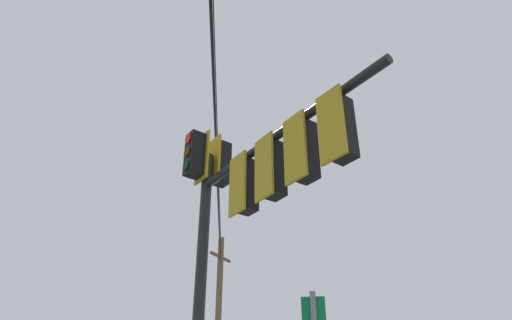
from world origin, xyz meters
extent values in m
cylinder|color=black|center=(-0.51, 0.73, 2.91)|extent=(0.20, 0.20, 5.81)
cylinder|color=black|center=(0.94, 2.33, 5.18)|extent=(3.00, 3.28, 0.14)
cube|color=black|center=(-0.73, 0.93, 5.73)|extent=(0.42, 0.42, 0.90)
cube|color=#B29319|center=(-0.60, 0.82, 5.73)|extent=(0.33, 0.35, 1.04)
cylinder|color=red|center=(-0.85, 1.05, 6.03)|extent=(0.16, 0.17, 0.20)
cylinder|color=#3C2703|center=(-0.85, 1.05, 5.73)|extent=(0.16, 0.17, 0.20)
cylinder|color=black|center=(-0.85, 1.05, 5.43)|extent=(0.16, 0.17, 0.20)
cube|color=black|center=(-0.28, 0.53, 5.73)|extent=(0.42, 0.42, 0.90)
cube|color=#B29319|center=(-0.41, 0.64, 5.73)|extent=(0.33, 0.35, 1.04)
cylinder|color=red|center=(-0.16, 0.42, 6.03)|extent=(0.16, 0.17, 0.20)
cylinder|color=#3C2703|center=(-0.16, 0.42, 5.73)|extent=(0.16, 0.17, 0.20)
cylinder|color=black|center=(-0.16, 0.42, 5.43)|extent=(0.16, 0.17, 0.20)
cube|color=black|center=(0.37, 1.69, 4.63)|extent=(0.42, 0.42, 0.90)
cube|color=#B29319|center=(0.49, 1.58, 4.63)|extent=(0.33, 0.35, 1.04)
cylinder|color=red|center=(0.25, 1.81, 4.93)|extent=(0.16, 0.17, 0.20)
cylinder|color=#3C2703|center=(0.25, 1.81, 4.63)|extent=(0.16, 0.17, 0.20)
cylinder|color=black|center=(0.25, 1.81, 4.33)|extent=(0.16, 0.17, 0.20)
cube|color=black|center=(0.84, 2.21, 4.63)|extent=(0.42, 0.42, 0.90)
cube|color=#B29319|center=(0.96, 2.09, 4.63)|extent=(0.34, 0.34, 1.04)
cylinder|color=red|center=(0.73, 2.33, 4.93)|extent=(0.16, 0.16, 0.20)
cylinder|color=#3C2703|center=(0.73, 2.33, 4.63)|extent=(0.16, 0.16, 0.20)
cylinder|color=black|center=(0.73, 2.33, 4.33)|extent=(0.16, 0.16, 0.20)
cube|color=black|center=(1.32, 2.73, 4.63)|extent=(0.42, 0.42, 0.90)
cube|color=#B29319|center=(1.44, 2.62, 4.63)|extent=(0.33, 0.35, 1.04)
cylinder|color=red|center=(1.19, 2.84, 4.93)|extent=(0.16, 0.17, 0.20)
cylinder|color=#3C2703|center=(1.19, 2.84, 4.63)|extent=(0.16, 0.17, 0.20)
cylinder|color=black|center=(1.19, 2.84, 4.33)|extent=(0.16, 0.17, 0.20)
cube|color=black|center=(1.79, 3.25, 4.63)|extent=(0.42, 0.42, 0.90)
cube|color=#B29319|center=(1.91, 3.14, 4.63)|extent=(0.32, 0.35, 1.04)
cylinder|color=red|center=(1.67, 3.36, 4.93)|extent=(0.16, 0.17, 0.20)
cylinder|color=#3C2703|center=(1.67, 3.36, 4.63)|extent=(0.16, 0.17, 0.20)
cylinder|color=black|center=(1.67, 3.36, 4.33)|extent=(0.16, 0.17, 0.20)
cube|color=brown|center=(-14.63, -2.90, 8.32)|extent=(1.69, 0.65, 0.12)
cube|color=#0C7238|center=(1.37, 2.73, 2.41)|extent=(0.05, 0.28, 0.37)
cube|color=white|center=(1.36, 2.73, 2.41)|extent=(0.03, 0.22, 0.31)
cylinder|color=black|center=(0.91, 1.10, 7.65)|extent=(31.07, 8.01, 0.61)
cylinder|color=black|center=(0.91, 1.10, 7.90)|extent=(31.07, 8.01, 0.61)
cylinder|color=black|center=(0.91, 1.10, 8.17)|extent=(31.07, 8.01, 0.61)
camera|label=1|loc=(6.81, 3.12, 1.38)|focal=31.65mm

